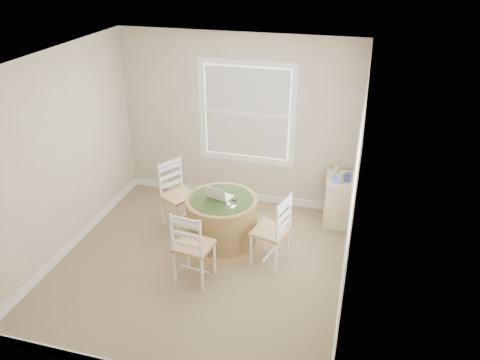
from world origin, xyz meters
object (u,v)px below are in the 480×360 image
(chair_near, at_px, (194,245))
(corner_chest, at_px, (339,200))
(chair_left, at_px, (179,195))
(laptop, at_px, (219,196))
(round_table, at_px, (222,219))
(chair_right, at_px, (270,231))

(chair_near, bearing_deg, corner_chest, -124.96)
(chair_left, distance_m, laptop, 0.78)
(laptop, distance_m, corner_chest, 1.80)
(round_table, bearing_deg, corner_chest, 48.22)
(laptop, bearing_deg, chair_left, -6.30)
(chair_near, xyz_separation_m, chair_right, (0.81, 0.55, 0.00))
(chair_left, distance_m, corner_chest, 2.30)
(round_table, distance_m, corner_chest, 1.75)
(chair_near, height_order, laptop, chair_near)
(round_table, bearing_deg, laptop, 163.11)
(round_table, height_order, laptop, laptop)
(chair_near, relative_size, corner_chest, 1.31)
(chair_left, xyz_separation_m, laptop, (0.69, -0.26, 0.24))
(chair_left, bearing_deg, laptop, -80.00)
(chair_left, bearing_deg, corner_chest, -42.45)
(corner_chest, bearing_deg, round_table, -151.49)
(round_table, distance_m, chair_near, 0.82)
(chair_right, bearing_deg, chair_left, -95.44)
(laptop, bearing_deg, corner_chest, -133.92)
(chair_near, height_order, chair_right, same)
(round_table, relative_size, corner_chest, 1.57)
(chair_right, height_order, laptop, chair_right)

